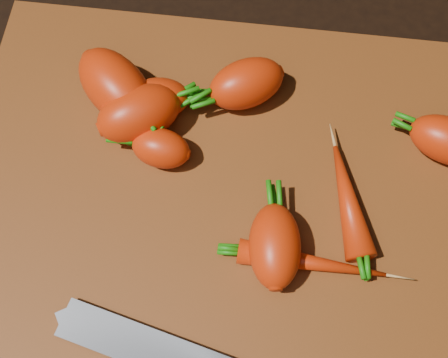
# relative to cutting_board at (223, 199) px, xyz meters

# --- Properties ---
(ground) EXTENTS (2.00, 2.00, 0.01)m
(ground) POSITION_rel_cutting_board_xyz_m (0.00, 0.00, -0.01)
(ground) COLOR black
(cutting_board) EXTENTS (0.50, 0.40, 0.01)m
(cutting_board) POSITION_rel_cutting_board_xyz_m (0.00, 0.00, 0.00)
(cutting_board) COLOR brown
(cutting_board) RESTS_ON ground
(carrot_0) EXTENTS (0.10, 0.09, 0.05)m
(carrot_0) POSITION_rel_cutting_board_xyz_m (-0.09, 0.06, 0.03)
(carrot_0) COLOR red
(carrot_0) RESTS_ON cutting_board
(carrot_1) EXTENTS (0.06, 0.04, 0.04)m
(carrot_1) POSITION_rel_cutting_board_xyz_m (-0.06, 0.03, 0.02)
(carrot_1) COLOR red
(carrot_1) RESTS_ON cutting_board
(carrot_2) EXTENTS (0.11, 0.11, 0.05)m
(carrot_2) POSITION_rel_cutting_board_xyz_m (-0.11, 0.09, 0.03)
(carrot_2) COLOR red
(carrot_2) RESTS_ON cutting_board
(carrot_3) EXTENTS (0.05, 0.08, 0.05)m
(carrot_3) POSITION_rel_cutting_board_xyz_m (0.05, -0.05, 0.03)
(carrot_3) COLOR red
(carrot_3) RESTS_ON cutting_board
(carrot_4) EXTENTS (0.09, 0.08, 0.05)m
(carrot_4) POSITION_rel_cutting_board_xyz_m (0.01, 0.11, 0.03)
(carrot_4) COLOR red
(carrot_4) RESTS_ON cutting_board
(carrot_5) EXTENTS (0.07, 0.05, 0.04)m
(carrot_5) POSITION_rel_cutting_board_xyz_m (-0.07, 0.09, 0.03)
(carrot_5) COLOR red
(carrot_5) RESTS_ON cutting_board
(carrot_6) EXTENTS (0.08, 0.06, 0.04)m
(carrot_6) POSITION_rel_cutting_board_xyz_m (0.20, 0.07, 0.03)
(carrot_6) COLOR red
(carrot_6) RESTS_ON cutting_board
(carrot_7) EXTENTS (0.13, 0.03, 0.02)m
(carrot_7) POSITION_rel_cutting_board_xyz_m (0.08, -0.06, 0.02)
(carrot_7) COLOR red
(carrot_7) RESTS_ON cutting_board
(carrot_8) EXTENTS (0.06, 0.11, 0.03)m
(carrot_8) POSITION_rel_cutting_board_xyz_m (0.11, 0.00, 0.02)
(carrot_8) COLOR red
(carrot_8) RESTS_ON cutting_board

